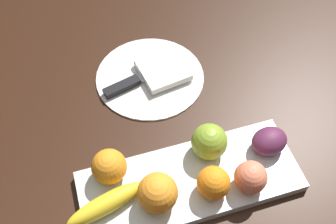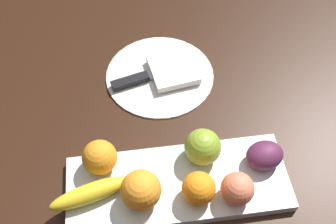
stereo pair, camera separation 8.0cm
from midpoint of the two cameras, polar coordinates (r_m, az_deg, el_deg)
The scene contains 12 objects.
ground_plane at distance 0.80m, azimuth 1.40°, elevation -11.22°, with size 2.40×2.40×0.00m, color black.
fruit_tray at distance 0.79m, azimuth 4.42°, elevation -10.58°, with size 0.43×0.16×0.02m, color silver.
apple at distance 0.78m, azimuth 7.98°, elevation -5.23°, with size 0.07×0.07×0.07m, color #82A42C.
banana at distance 0.75m, azimuth -8.13°, elevation -11.74°, with size 0.15×0.04×0.04m, color yellow.
orange_near_apple at distance 0.73m, azimuth -0.73°, elevation -11.40°, with size 0.08×0.08×0.08m, color orange.
orange_near_banana at distance 0.74m, azimuth 7.60°, elevation -11.11°, with size 0.06×0.06×0.06m, color orange.
orange_center at distance 0.77m, azimuth -6.89°, elevation -6.71°, with size 0.07×0.07×0.07m, color orange.
peach at distance 0.76m, azimuth 13.05°, elevation -10.95°, with size 0.06×0.06×0.06m, color #E97A57.
grape_bunch at distance 0.81m, azimuth 16.55°, elevation -6.20°, with size 0.08×0.06×0.05m, color #582343.
dinner_plate at distance 0.96m, azimuth 1.22°, elevation 5.27°, with size 0.26×0.26×0.01m, color white.
folded_napkin at distance 0.95m, azimuth 3.18°, elevation 5.98°, with size 0.11×0.11×0.02m, color white.
knife at distance 0.93m, azimuth -2.14°, elevation 4.58°, with size 0.18×0.07×0.01m.
Camera 2 is at (-0.02, -0.34, 0.72)m, focal length 42.29 mm.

